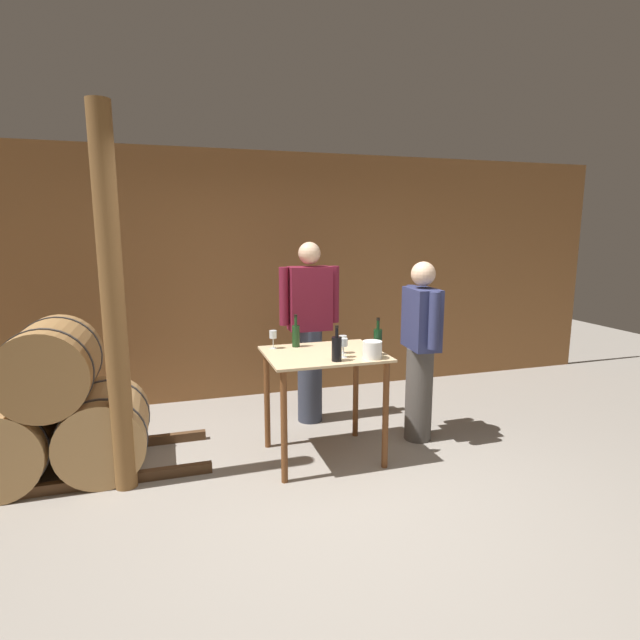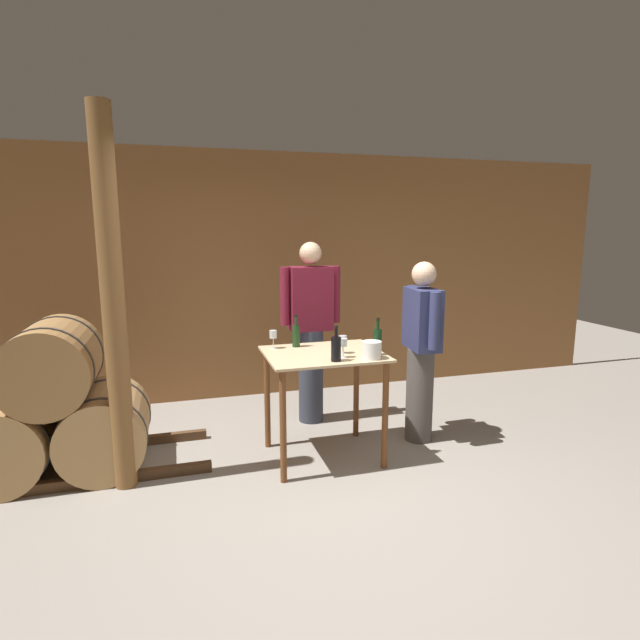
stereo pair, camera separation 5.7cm
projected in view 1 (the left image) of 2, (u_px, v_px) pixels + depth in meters
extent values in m
plane|color=gray|center=(353.00, 506.00, 3.42)|extent=(14.00, 14.00, 0.00)
cube|color=brown|center=(273.00, 277.00, 5.58)|extent=(8.40, 0.05, 2.70)
cube|color=#4C331E|center=(53.00, 488.00, 3.58)|extent=(2.24, 0.06, 0.08)
cube|color=#4C331E|center=(69.00, 450.00, 4.19)|extent=(2.24, 0.06, 0.08)
cylinder|color=tan|center=(9.00, 439.00, 3.74)|extent=(0.64, 0.82, 0.64)
cylinder|color=#38383D|center=(18.00, 427.00, 3.97)|extent=(0.66, 0.03, 0.66)
cylinder|color=tan|center=(105.00, 429.00, 3.93)|extent=(0.64, 0.82, 0.64)
cylinder|color=#38383D|center=(102.00, 441.00, 3.70)|extent=(0.66, 0.03, 0.66)
cylinder|color=#38383D|center=(109.00, 418.00, 4.16)|extent=(0.66, 0.03, 0.66)
cylinder|color=#9E7242|center=(52.00, 365.00, 3.74)|extent=(0.64, 0.82, 0.64)
cylinder|color=#38383D|center=(44.00, 374.00, 3.51)|extent=(0.66, 0.03, 0.66)
cylinder|color=#38383D|center=(58.00, 357.00, 3.97)|extent=(0.66, 0.03, 0.66)
cube|color=#D1B284|center=(324.00, 354.00, 4.01)|extent=(0.94, 0.77, 0.02)
cylinder|color=brown|center=(284.00, 427.00, 3.67)|extent=(0.05, 0.05, 0.87)
cylinder|color=brown|center=(386.00, 415.00, 3.91)|extent=(0.05, 0.05, 0.87)
cylinder|color=brown|center=(267.00, 399.00, 4.28)|extent=(0.05, 0.05, 0.87)
cylinder|color=brown|center=(356.00, 390.00, 4.51)|extent=(0.05, 0.05, 0.87)
cylinder|color=brown|center=(113.00, 306.00, 3.44)|extent=(0.16, 0.16, 2.70)
cylinder|color=#193819|center=(296.00, 336.00, 4.20)|extent=(0.06, 0.06, 0.18)
cylinder|color=#193819|center=(296.00, 320.00, 4.17)|extent=(0.02, 0.02, 0.09)
cylinder|color=black|center=(296.00, 316.00, 4.16)|extent=(0.03, 0.03, 0.02)
cylinder|color=black|center=(337.00, 349.00, 3.74)|extent=(0.08, 0.08, 0.18)
cylinder|color=black|center=(337.00, 331.00, 3.72)|extent=(0.02, 0.02, 0.09)
cylinder|color=black|center=(337.00, 327.00, 3.71)|extent=(0.03, 0.03, 0.02)
cylinder|color=black|center=(378.00, 342.00, 3.93)|extent=(0.07, 0.07, 0.20)
cylinder|color=black|center=(378.00, 324.00, 3.90)|extent=(0.02, 0.02, 0.09)
cylinder|color=black|center=(378.00, 319.00, 3.90)|extent=(0.03, 0.03, 0.02)
cylinder|color=silver|center=(273.00, 348.00, 4.15)|extent=(0.06, 0.06, 0.00)
cylinder|color=silver|center=(273.00, 343.00, 4.14)|extent=(0.01, 0.01, 0.08)
cylinder|color=silver|center=(273.00, 334.00, 4.13)|extent=(0.06, 0.06, 0.06)
cylinder|color=silver|center=(343.00, 357.00, 3.86)|extent=(0.06, 0.06, 0.00)
cylinder|color=silver|center=(344.00, 351.00, 3.85)|extent=(0.01, 0.01, 0.09)
cylinder|color=silver|center=(344.00, 342.00, 3.84)|extent=(0.06, 0.06, 0.06)
cylinder|color=silver|center=(343.00, 353.00, 3.99)|extent=(0.06, 0.06, 0.00)
cylinder|color=silver|center=(343.00, 348.00, 3.99)|extent=(0.01, 0.01, 0.08)
cylinder|color=silver|center=(343.00, 339.00, 3.97)|extent=(0.06, 0.06, 0.06)
cylinder|color=white|center=(372.00, 350.00, 3.82)|extent=(0.15, 0.15, 0.14)
cylinder|color=#333847|center=(310.00, 376.00, 4.88)|extent=(0.24, 0.24, 0.92)
cube|color=maroon|center=(310.00, 298.00, 4.75)|extent=(0.40, 0.22, 0.61)
sphere|color=beige|center=(309.00, 253.00, 4.67)|extent=(0.21, 0.21, 0.21)
cylinder|color=maroon|center=(334.00, 294.00, 4.81)|extent=(0.09, 0.09, 0.55)
cylinder|color=maroon|center=(284.00, 296.00, 4.67)|extent=(0.09, 0.09, 0.55)
cylinder|color=#4C4742|center=(419.00, 394.00, 4.45)|extent=(0.24, 0.24, 0.84)
cube|color=navy|center=(422.00, 319.00, 4.33)|extent=(0.25, 0.42, 0.53)
sphere|color=beige|center=(423.00, 274.00, 4.26)|extent=(0.21, 0.21, 0.21)
cylinder|color=navy|center=(411.00, 311.00, 4.57)|extent=(0.09, 0.09, 0.48)
cylinder|color=navy|center=(434.00, 321.00, 4.09)|extent=(0.09, 0.09, 0.48)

